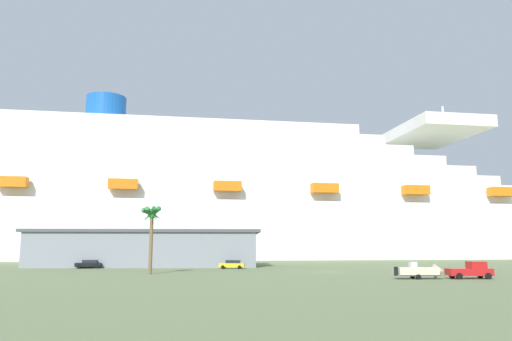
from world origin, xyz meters
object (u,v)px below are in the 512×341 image
Objects in this scene: pickup_truck at (471,271)px; parked_car_black_coupe at (89,264)px; small_boat_on_trailer at (422,271)px; parked_car_yellow_taxi at (232,264)px; cruise_ship at (222,205)px; palm_tree at (152,219)px.

pickup_truck is 65.88m from parked_car_black_coupe.
small_boat_on_trailer is 1.44× the size of parked_car_yellow_taxi.
parked_car_yellow_taxi is at bearing -8.85° from parked_car_black_coupe.
cruise_ship is 101.72m from pickup_truck.
cruise_ship is 60.08× the size of parked_car_yellow_taxi.
small_boat_on_trailer is (-6.37, 0.32, -0.08)m from pickup_truck.
palm_tree is at bearing -130.25° from parked_car_yellow_taxi.
cruise_ship is 52.28× the size of pickup_truck.
cruise_ship reaches higher than palm_tree.
cruise_ship is at bearing 80.96° from palm_tree.
small_boat_on_trailer is (23.09, -95.66, -16.41)m from cruise_ship.
pickup_truck is (29.46, -95.98, -16.33)m from cruise_ship.
small_boat_on_trailer is at bearing -34.64° from parked_car_black_coupe.
parked_car_black_coupe is (-13.68, 19.73, -7.41)m from palm_tree.
parked_car_black_coupe is 1.00× the size of parked_car_yellow_taxi.
palm_tree is at bearing -99.04° from cruise_ship.
parked_car_yellow_taxi is (26.84, -4.18, 0.00)m from parked_car_black_coupe.
cruise_ship is at bearing 103.57° from small_boat_on_trailer.
parked_car_black_coupe is (-56.04, 34.63, -0.21)m from pickup_truck.
pickup_truck is at bearing -46.20° from parked_car_yellow_taxi.
palm_tree is 21.68m from parked_car_yellow_taxi.
pickup_truck is 42.19m from parked_car_yellow_taxi.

